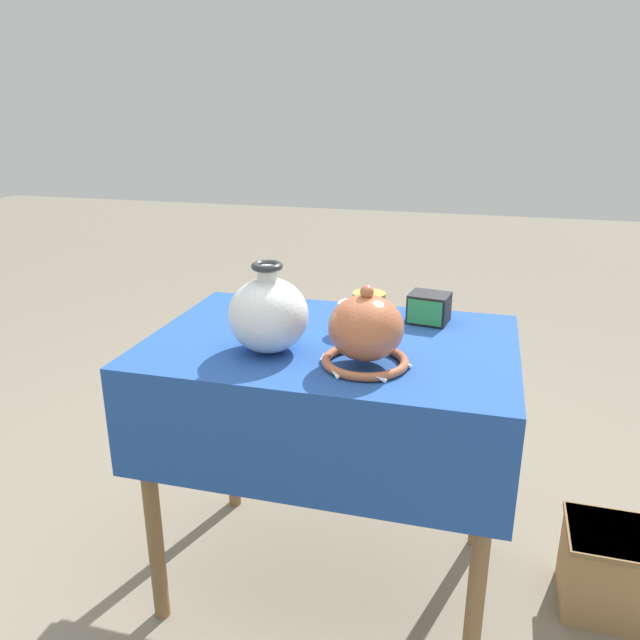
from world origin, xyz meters
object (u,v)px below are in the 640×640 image
object	(u,v)px
mosaic_tile_box	(429,308)
vase_dome_bell	(366,333)
pot_squat_ochre	(369,303)
cup_wide_ivory	(355,316)
wooden_crate	(627,571)
vase_tall_bulbous	(268,314)

from	to	relation	value
mosaic_tile_box	vase_dome_bell	bearing A→B (deg)	-99.25
mosaic_tile_box	pot_squat_ochre	xyz separation A→B (m)	(-0.18, 0.03, -0.01)
vase_dome_bell	cup_wide_ivory	size ratio (longest dim) A/B	2.27
cup_wide_ivory	wooden_crate	xyz separation A→B (m)	(0.80, 0.02, -0.70)
vase_dome_bell	wooden_crate	world-z (taller)	vase_dome_bell
cup_wide_ivory	pot_squat_ochre	world-z (taller)	cup_wide_ivory
wooden_crate	vase_tall_bulbous	bearing A→B (deg)	-166.80
vase_tall_bulbous	cup_wide_ivory	world-z (taller)	vase_tall_bulbous
mosaic_tile_box	wooden_crate	bearing A→B (deg)	-2.51
vase_dome_bell	cup_wide_ivory	bearing A→B (deg)	108.12
vase_dome_bell	pot_squat_ochre	xyz separation A→B (m)	(-0.06, 0.39, -0.05)
vase_dome_bell	wooden_crate	bearing A→B (deg)	18.43
pot_squat_ochre	wooden_crate	xyz separation A→B (m)	(0.79, -0.14, -0.69)
vase_tall_bulbous	vase_dome_bell	bearing A→B (deg)	-6.58
mosaic_tile_box	vase_tall_bulbous	bearing A→B (deg)	-129.74
vase_tall_bulbous	pot_squat_ochre	distance (m)	0.41
vase_tall_bulbous	vase_dome_bell	xyz separation A→B (m)	(0.26, -0.03, -0.02)
vase_tall_bulbous	mosaic_tile_box	xyz separation A→B (m)	(0.37, 0.33, -0.06)
pot_squat_ochre	vase_dome_bell	bearing A→B (deg)	-80.47
wooden_crate	cup_wide_ivory	bearing A→B (deg)	-177.87
vase_tall_bulbous	mosaic_tile_box	bearing A→B (deg)	41.71
cup_wide_ivory	wooden_crate	bearing A→B (deg)	1.13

